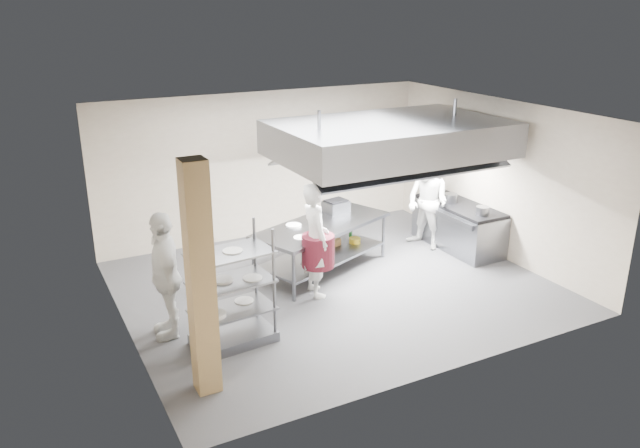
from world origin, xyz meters
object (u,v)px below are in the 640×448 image
chef_head (315,240)px  chef_plating (165,275)px  pass_rack (231,288)px  cooking_range (458,227)px  stockpot (450,198)px  griddle (336,207)px  island (322,247)px  chef_line (428,202)px

chef_head → chef_plating: size_ratio=1.02×
pass_rack → chef_head: bearing=21.6°
cooking_range → chef_head: 3.60m
pass_rack → stockpot: bearing=12.8°
griddle → stockpot: 2.38m
island → pass_rack: (-2.33, -1.70, 0.41)m
chef_head → chef_line: bearing=-66.1°
island → cooking_range: (2.96, -0.23, -0.04)m
chef_head → stockpot: bearing=-70.1°
chef_line → chef_plating: size_ratio=0.99×
cooking_range → island: bearing=175.6°
stockpot → chef_line: bearing=166.6°
pass_rack → chef_line: 5.05m
island → chef_plating: bearing=176.8°
griddle → chef_line: bearing=-22.9°
chef_head → griddle: (1.08, 1.27, 0.05)m
island → griddle: bearing=18.7°
chef_head → island: bearing=-26.9°
cooking_range → chef_plating: bearing=-172.5°
cooking_range → chef_head: (-3.50, -0.58, 0.55)m
pass_rack → chef_head: (1.78, 0.89, 0.11)m
island → stockpot: 2.91m
chef_plating → griddle: size_ratio=4.29×
chef_head → stockpot: 3.50m
chef_head → pass_rack: bearing=123.6°
chef_plating → chef_line: bearing=108.8°
cooking_range → stockpot: (-0.09, 0.19, 0.57)m
island → chef_head: 1.11m
island → griddle: griddle is taller
pass_rack → griddle: pass_rack is taller
pass_rack → stockpot: (5.20, 1.66, 0.12)m
pass_rack → chef_plating: bearing=133.0°
pass_rack → cooking_range: pass_rack is taller
pass_rack → cooking_range: 5.51m
cooking_range → chef_plating: (-6.04, -0.79, 0.53)m
stockpot → pass_rack: bearing=-162.3°
island → chef_plating: chef_plating is taller
chef_plating → griddle: bearing=119.7°
chef_line → chef_plating: bearing=-91.8°
cooking_range → griddle: (-2.42, 0.68, 0.60)m
pass_rack → chef_head: 1.99m
stockpot → griddle: bearing=168.0°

